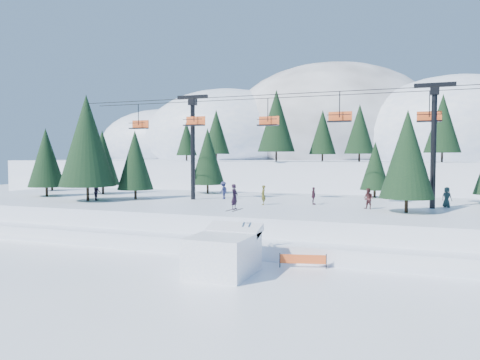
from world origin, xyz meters
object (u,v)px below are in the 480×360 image
(jump_kicker, at_px, (224,253))
(banner_far, at_px, (392,259))
(banner_near, at_px, (303,259))
(chairlift, at_px, (302,128))

(jump_kicker, xyz_separation_m, banner_far, (9.03, 5.11, -0.71))
(jump_kicker, relative_size, banner_far, 1.85)
(jump_kicker, distance_m, banner_near, 5.03)
(jump_kicker, relative_size, chairlift, 0.11)
(jump_kicker, height_order, banner_far, jump_kicker)
(banner_near, relative_size, banner_far, 1.00)
(chairlift, bearing_deg, banner_far, -54.25)
(banner_far, bearing_deg, banner_near, -157.44)
(banner_far, bearing_deg, chairlift, 125.75)
(jump_kicker, distance_m, chairlift, 18.75)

